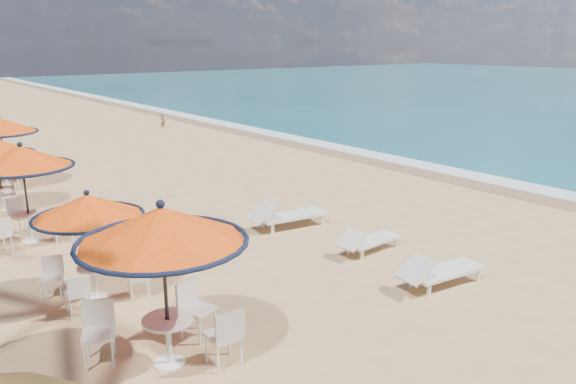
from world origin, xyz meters
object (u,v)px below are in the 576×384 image
Objects in this scene: station_0 at (164,245)px; station_4 at (2,134)px; lounger_near at (438,271)px; station_1 at (88,220)px; lounger_far at (286,215)px; lounger_mid at (367,240)px; station_2 at (23,170)px.

station_0 is 13.43m from station_4.
lounger_near is at bearing -70.78° from station_4.
station_1 reaches higher than lounger_far.
lounger_far is at bearing -62.95° from station_4.
station_0 is 6.19m from lounger_mid.
station_2 reaches higher than station_1.
station_0 is at bearing -92.53° from station_4.
station_4 is (0.59, 13.41, -0.11)m from station_0.
lounger_mid is (5.79, 1.46, -1.62)m from station_0.
lounger_far is (5.37, 4.05, -1.55)m from station_0.
station_2 is 8.39m from lounger_mid.
lounger_mid is at bearing -42.83° from station_2.
lounger_near is 0.90× the size of lounger_far.
lounger_mid is at bearing -72.53° from lounger_far.
lounger_near is 2.24m from lounger_mid.
station_1 is 10.47m from station_4.
station_0 reaches higher than lounger_far.
station_2 is at bearing -97.61° from station_4.
station_2 is at bearing 133.67° from lounger_near.
station_0 reaches higher than station_4.
lounger_mid is at bearing -14.42° from station_1.
station_0 is 1.06× the size of station_4.
station_1 is at bearing 92.17° from station_0.
station_2 is at bearing 160.20° from lounger_far.
station_2 is 6.55m from lounger_far.
station_4 is 1.22× the size of lounger_near.
lounger_near is 4.82m from lounger_far.
station_2 is 1.40× the size of lounger_mid.
station_1 is at bearing -160.56° from lounger_far.
station_4 is at bearing 87.47° from station_0.
lounger_near is 1.14× the size of lounger_mid.
station_0 is 1.16× the size of lounger_far.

